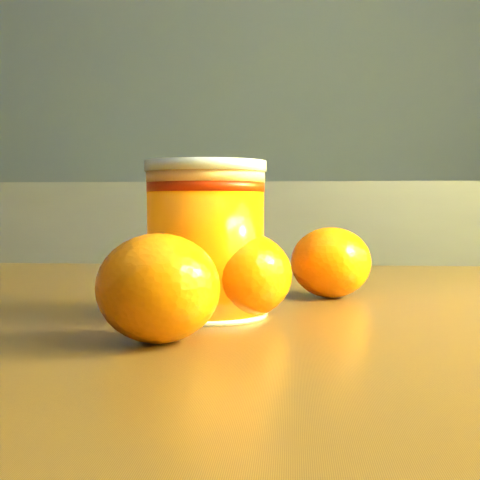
# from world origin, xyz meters

# --- Properties ---
(kitchen_counter) EXTENTS (3.15, 0.60, 0.90)m
(kitchen_counter) POSITION_xyz_m (0.00, 1.45, 0.45)
(kitchen_counter) COLOR #535257
(kitchen_counter) RESTS_ON ground
(table) EXTENTS (1.04, 0.74, 0.77)m
(table) POSITION_xyz_m (0.83, 0.24, 0.67)
(table) COLOR brown
(table) RESTS_ON ground
(juice_glass) EXTENTS (0.09, 0.09, 0.11)m
(juice_glass) POSITION_xyz_m (0.71, 0.18, 0.82)
(juice_glass) COLOR #FF6F05
(juice_glass) RESTS_ON table
(orange_front) EXTENTS (0.09, 0.09, 0.06)m
(orange_front) POSITION_xyz_m (0.73, 0.18, 0.80)
(orange_front) COLOR orange
(orange_front) RESTS_ON table
(orange_back) EXTENTS (0.08, 0.08, 0.06)m
(orange_back) POSITION_xyz_m (0.80, 0.29, 0.80)
(orange_back) COLOR orange
(orange_back) RESTS_ON table
(orange_extra) EXTENTS (0.08, 0.08, 0.06)m
(orange_extra) POSITION_xyz_m (0.69, 0.09, 0.80)
(orange_extra) COLOR orange
(orange_extra) RESTS_ON table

